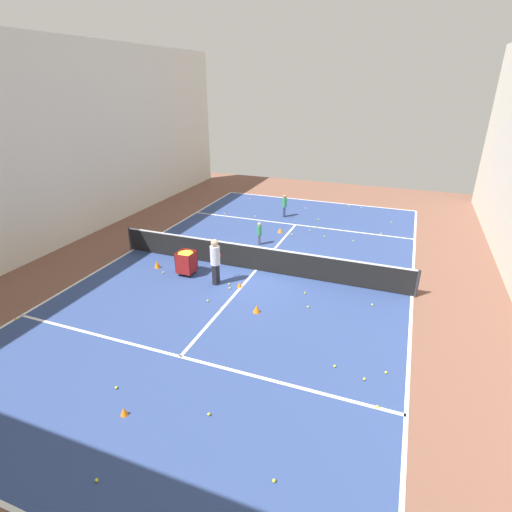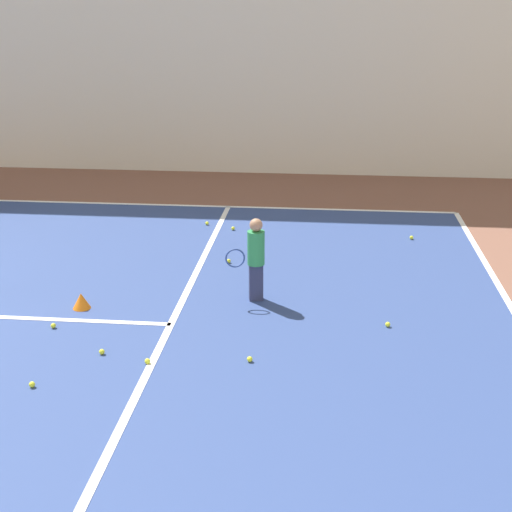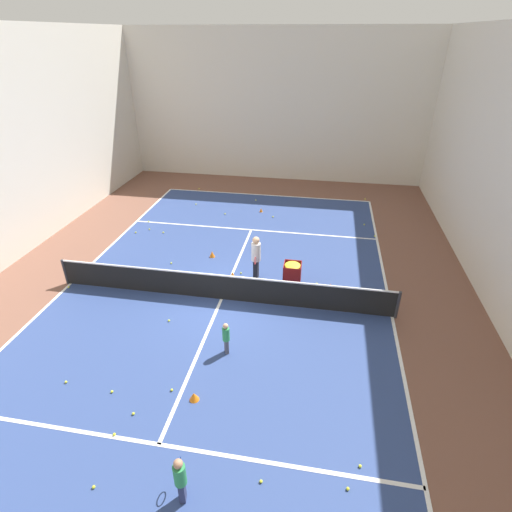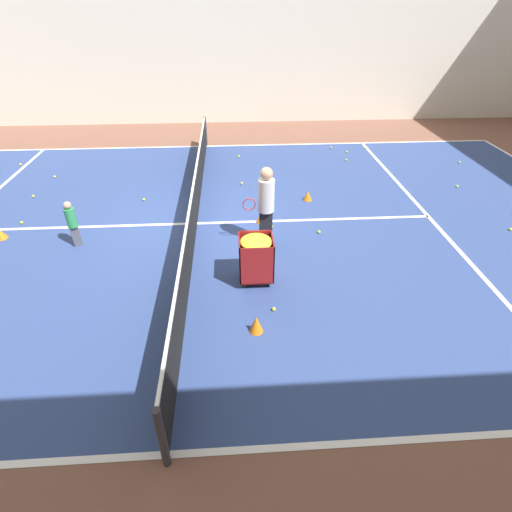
{
  "view_description": "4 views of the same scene",
  "coord_description": "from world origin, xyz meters",
  "px_view_note": "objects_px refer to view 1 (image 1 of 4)",
  "views": [
    {
      "loc": [
        -5.04,
        13.19,
        6.87
      ],
      "look_at": [
        0.0,
        0.0,
        0.61
      ],
      "focal_mm": 28.0,
      "sensor_mm": 36.0,
      "label": 1
    },
    {
      "loc": [
        -8.54,
        -7.73,
        4.13
      ],
      "look_at": [
        0.95,
        -6.8,
        0.68
      ],
      "focal_mm": 50.0,
      "sensor_mm": 36.0,
      "label": 2
    },
    {
      "loc": [
        3.18,
        -11.08,
        8.17
      ],
      "look_at": [
        0.96,
        1.59,
        0.96
      ],
      "focal_mm": 28.0,
      "sensor_mm": 36.0,
      "label": 3
    },
    {
      "loc": [
        8.54,
        0.89,
        4.68
      ],
      "look_at": [
        2.35,
        1.29,
        0.56
      ],
      "focal_mm": 28.0,
      "sensor_mm": 36.0,
      "label": 4
    }
  ],
  "objects_px": {
    "training_cone_0": "(124,411)",
    "player_near_baseline": "(285,204)",
    "ball_cart": "(186,258)",
    "child_midcourt": "(259,232)",
    "training_cone_1": "(240,284)",
    "tennis_net": "(256,258)",
    "coach_at_net": "(215,259)"
  },
  "relations": [
    {
      "from": "training_cone_0",
      "to": "player_near_baseline",
      "type": "bearing_deg",
      "value": -86.73
    },
    {
      "from": "ball_cart",
      "to": "child_midcourt",
      "type": "bearing_deg",
      "value": -111.74
    },
    {
      "from": "ball_cart",
      "to": "training_cone_1",
      "type": "distance_m",
      "value": 2.37
    },
    {
      "from": "training_cone_0",
      "to": "tennis_net",
      "type": "bearing_deg",
      "value": -90.74
    },
    {
      "from": "tennis_net",
      "to": "child_midcourt",
      "type": "xyz_separation_m",
      "value": [
        0.82,
        -2.55,
        0.08
      ]
    },
    {
      "from": "player_near_baseline",
      "to": "training_cone_0",
      "type": "height_order",
      "value": "player_near_baseline"
    },
    {
      "from": "tennis_net",
      "to": "player_near_baseline",
      "type": "height_order",
      "value": "player_near_baseline"
    },
    {
      "from": "player_near_baseline",
      "to": "coach_at_net",
      "type": "height_order",
      "value": "coach_at_net"
    },
    {
      "from": "tennis_net",
      "to": "training_cone_1",
      "type": "height_order",
      "value": "tennis_net"
    },
    {
      "from": "ball_cart",
      "to": "training_cone_0",
      "type": "bearing_deg",
      "value": 108.54
    },
    {
      "from": "player_near_baseline",
      "to": "training_cone_0",
      "type": "bearing_deg",
      "value": -9.41
    },
    {
      "from": "coach_at_net",
      "to": "training_cone_0",
      "type": "relative_size",
      "value": 8.56
    },
    {
      "from": "training_cone_0",
      "to": "ball_cart",
      "type": "bearing_deg",
      "value": -71.46
    },
    {
      "from": "training_cone_1",
      "to": "ball_cart",
      "type": "bearing_deg",
      "value": -5.94
    },
    {
      "from": "tennis_net",
      "to": "ball_cart",
      "type": "relative_size",
      "value": 12.49
    },
    {
      "from": "ball_cart",
      "to": "training_cone_1",
      "type": "xyz_separation_m",
      "value": [
        -2.29,
        0.24,
        -0.57
      ]
    },
    {
      "from": "player_near_baseline",
      "to": "child_midcourt",
      "type": "relative_size",
      "value": 1.17
    },
    {
      "from": "ball_cart",
      "to": "training_cone_1",
      "type": "height_order",
      "value": "ball_cart"
    },
    {
      "from": "child_midcourt",
      "to": "training_cone_1",
      "type": "distance_m",
      "value": 4.18
    },
    {
      "from": "child_midcourt",
      "to": "coach_at_net",
      "type": "bearing_deg",
      "value": -29.4
    },
    {
      "from": "tennis_net",
      "to": "training_cone_0",
      "type": "xyz_separation_m",
      "value": [
        0.1,
        7.97,
        -0.42
      ]
    },
    {
      "from": "player_near_baseline",
      "to": "training_cone_0",
      "type": "distance_m",
      "value": 14.8
    },
    {
      "from": "coach_at_net",
      "to": "tennis_net",
      "type": "bearing_deg",
      "value": -28.67
    },
    {
      "from": "child_midcourt",
      "to": "training_cone_0",
      "type": "xyz_separation_m",
      "value": [
        -0.71,
        10.52,
        -0.5
      ]
    },
    {
      "from": "player_near_baseline",
      "to": "training_cone_0",
      "type": "xyz_separation_m",
      "value": [
        -0.84,
        14.76,
        -0.6
      ]
    },
    {
      "from": "ball_cart",
      "to": "player_near_baseline",
      "type": "bearing_deg",
      "value": -99.83
    },
    {
      "from": "tennis_net",
      "to": "ball_cart",
      "type": "xyz_separation_m",
      "value": [
        2.35,
        1.29,
        0.15
      ]
    },
    {
      "from": "player_near_baseline",
      "to": "child_midcourt",
      "type": "xyz_separation_m",
      "value": [
        -0.13,
        4.24,
        -0.1
      ]
    },
    {
      "from": "training_cone_1",
      "to": "tennis_net",
      "type": "bearing_deg",
      "value": -92.04
    },
    {
      "from": "tennis_net",
      "to": "player_near_baseline",
      "type": "distance_m",
      "value": 6.86
    },
    {
      "from": "player_near_baseline",
      "to": "training_cone_1",
      "type": "xyz_separation_m",
      "value": [
        -0.89,
        8.32,
        -0.6
      ]
    },
    {
      "from": "tennis_net",
      "to": "training_cone_0",
      "type": "height_order",
      "value": "tennis_net"
    }
  ]
}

